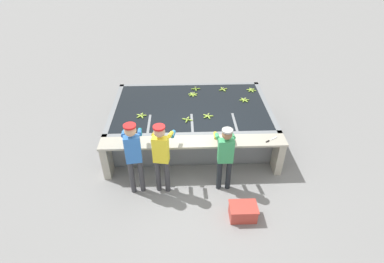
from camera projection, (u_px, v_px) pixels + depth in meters
The scene contains 16 objects.
ground_plane at pixel (194, 178), 6.93m from camera, with size 80.00×80.00×0.00m, color gray.
wash_tank at pixel (191, 120), 8.13m from camera, with size 4.14×2.67×0.90m.
work_ledge at pixel (193, 151), 6.75m from camera, with size 4.14×0.45×0.90m.
worker_0 at pixel (133, 152), 6.02m from camera, with size 0.47×0.74×1.74m.
worker_1 at pixel (161, 152), 6.06m from camera, with size 0.48×0.74×1.69m.
worker_2 at pixel (225, 154), 6.17m from camera, with size 0.41×0.71×1.57m.
banana_bunch_floating_0 at pixel (141, 116), 7.44m from camera, with size 0.27×0.28×0.08m.
banana_bunch_floating_1 at pixel (208, 116), 7.43m from camera, with size 0.26×0.28×0.08m.
banana_bunch_floating_2 at pixel (251, 90), 8.58m from camera, with size 0.28×0.28×0.08m.
banana_bunch_floating_3 at pixel (187, 120), 7.29m from camera, with size 0.28×0.28×0.08m.
banana_bunch_floating_4 at pixel (193, 94), 8.37m from camera, with size 0.28×0.28×0.08m.
banana_bunch_floating_5 at pixel (196, 89), 8.64m from camera, with size 0.28×0.28×0.08m.
banana_bunch_floating_6 at pixel (223, 89), 8.62m from camera, with size 0.27×0.27×0.08m.
banana_bunch_floating_7 at pixel (244, 100), 8.10m from camera, with size 0.28×0.26×0.08m.
knife_0 at pixel (270, 140), 6.61m from camera, with size 0.31×0.22×0.02m.
crate at pixel (243, 212), 5.92m from camera, with size 0.55×0.39×0.32m.
Camera 1 is at (-0.22, -5.06, 4.85)m, focal length 28.00 mm.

